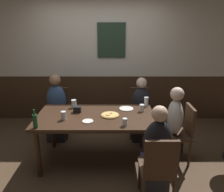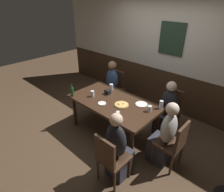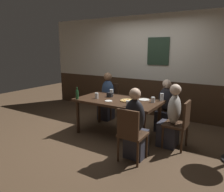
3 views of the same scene
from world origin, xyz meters
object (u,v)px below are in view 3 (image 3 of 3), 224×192
object	(u,v)px
pint_glass_stout	(153,100)
condiment_caddy	(110,95)
dining_table	(118,103)
tumbler_short	(162,98)
chair_head_east	(180,122)
beer_glass_half	(97,96)
pint_glass_amber	(111,92)
person_left_far	(107,100)
beer_bottle_green	(77,94)
plate_white_small	(108,101)
chair_right_near	(131,132)
chair_left_far	(110,98)
plate_white_large	(144,100)
chair_right_far	(167,107)
pizza	(127,101)
person_right_far	(165,109)
person_head_east	(171,121)
person_right_near	(135,129)
highball_clear	(128,104)

from	to	relation	value
pint_glass_stout	condiment_caddy	world-z (taller)	pint_glass_stout
dining_table	tumbler_short	bearing A→B (deg)	26.26
chair_head_east	beer_glass_half	distance (m)	1.74
dining_table	pint_glass_amber	world-z (taller)	pint_glass_amber
person_left_far	beer_bottle_green	size ratio (longest dim) A/B	4.71
plate_white_small	condiment_caddy	size ratio (longest dim) A/B	1.37
chair_right_near	person_left_far	size ratio (longest dim) A/B	0.75
dining_table	chair_head_east	bearing A→B (deg)	0.00
chair_left_far	condiment_caddy	distance (m)	0.93
plate_white_large	beer_bottle_green	bearing A→B (deg)	-151.04
chair_right_far	pint_glass_amber	distance (m)	1.29
chair_head_east	plate_white_large	size ratio (longest dim) A/B	3.98
pizza	dining_table	bearing A→B (deg)	176.79
pint_glass_stout	plate_white_small	world-z (taller)	pint_glass_stout
chair_right_near	chair_right_far	bearing A→B (deg)	90.00
beer_bottle_green	chair_right_far	bearing A→B (deg)	40.86
chair_left_far	plate_white_small	distance (m)	1.31
person_right_far	pizza	world-z (taller)	person_right_far
chair_right_far	plate_white_small	size ratio (longest dim) A/B	5.84
person_head_east	person_right_far	world-z (taller)	person_head_east
pint_glass_amber	person_right_near	bearing A→B (deg)	-43.26
chair_right_far	plate_white_large	size ratio (longest dim) A/B	3.98
person_right_far	tumbler_short	distance (m)	0.47
person_right_far	beer_glass_half	world-z (taller)	person_right_far
chair_right_far	tumbler_short	xyz separation A→B (m)	(0.03, -0.50, 0.31)
highball_clear	tumbler_short	distance (m)	0.82
pint_glass_stout	beer_bottle_green	distance (m)	1.54
person_left_far	pizza	size ratio (longest dim) A/B	4.50
pint_glass_stout	plate_white_large	xyz separation A→B (m)	(-0.23, 0.09, -0.04)
chair_right_near	pint_glass_amber	bearing A→B (deg)	132.66
condiment_caddy	plate_white_small	bearing A→B (deg)	-61.21
dining_table	highball_clear	size ratio (longest dim) A/B	17.02
chair_right_far	tumbler_short	bearing A→B (deg)	-86.22
pizza	pint_glass_amber	xyz separation A→B (m)	(-0.58, 0.34, 0.04)
chair_right_near	person_right_far	distance (m)	1.61
chair_right_far	condiment_caddy	size ratio (longest dim) A/B	8.00
dining_table	plate_white_small	distance (m)	0.25
dining_table	plate_white_small	size ratio (longest dim) A/B	11.35
beer_bottle_green	person_right_near	bearing A→B (deg)	-12.04
person_head_east	tumbler_short	world-z (taller)	person_head_east
pint_glass_amber	pint_glass_stout	bearing A→B (deg)	-8.80
tumbler_short	highball_clear	bearing A→B (deg)	-117.76
pint_glass_amber	plate_white_small	size ratio (longest dim) A/B	0.82
beer_glass_half	tumbler_short	distance (m)	1.33
tumbler_short	person_right_near	bearing A→B (deg)	-91.69
person_left_far	plate_white_large	world-z (taller)	person_left_far
highball_clear	pizza	bearing A→B (deg)	121.06
pizza	pint_glass_amber	distance (m)	0.67
pint_glass_amber	beer_bottle_green	distance (m)	0.83
chair_right_near	plate_white_small	bearing A→B (deg)	141.64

